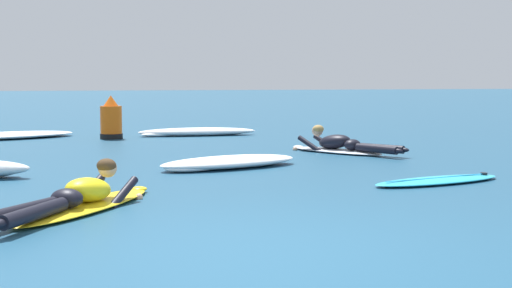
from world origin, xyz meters
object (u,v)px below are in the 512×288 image
surfer_near (79,198)px  channel_marker_buoy (111,122)px  drifting_surfboard (439,180)px  surfer_far (341,145)px

surfer_near → channel_marker_buoy: size_ratio=2.58×
drifting_surfboard → channel_marker_buoy: (-4.05, 7.73, 0.35)m
surfer_near → drifting_surfboard: 4.67m
surfer_far → channel_marker_buoy: bearing=135.4°
surfer_near → channel_marker_buoy: bearing=86.7°
drifting_surfboard → surfer_far: bearing=90.2°
surfer_near → drifting_surfboard: size_ratio=1.22×
surfer_near → surfer_far: bearing=46.2°
surfer_near → channel_marker_buoy: (0.51, 8.72, 0.25)m
drifting_surfboard → channel_marker_buoy: bearing=117.7°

